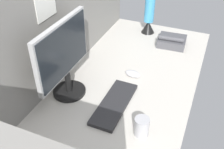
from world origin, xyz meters
TOP-DOWN VIEW (x-y plane):
  - ground_plane at (0.00, 0.00)cm, footprint 180.00×80.00cm
  - cubicle_wall_back at (-0.02, 37.49)cm, footprint 180.00×5.50cm
  - monitor at (-13.04, 25.13)cm, footprint 44.10×18.00cm
  - keyboard at (-12.92, -2.52)cm, footprint 37.09×13.25cm
  - mouse at (15.29, -2.88)cm, footprint 6.93×10.31cm
  - mug_steel at (-25.91, -21.35)cm, footprint 6.95×6.95cm
  - lava_lamp at (74.68, 5.36)cm, footprint 10.18×10.18cm
  - desk_phone at (61.72, -16.18)cm, footprint 18.12×19.99cm

SIDE VIEW (x-z plane):
  - ground_plane at x=0.00cm, z-range -3.00..0.00cm
  - keyboard at x=-12.92cm, z-range 0.00..2.00cm
  - mouse at x=15.29cm, z-range 0.00..3.40cm
  - desk_phone at x=61.72cm, z-range -1.21..7.59cm
  - mug_steel at x=-25.91cm, z-range 0.00..9.26cm
  - lava_lamp at x=74.68cm, z-range -2.68..30.65cm
  - monitor at x=-13.04cm, z-range 2.42..44.45cm
  - cubicle_wall_back at x=-0.02cm, z-range 0.03..60.42cm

